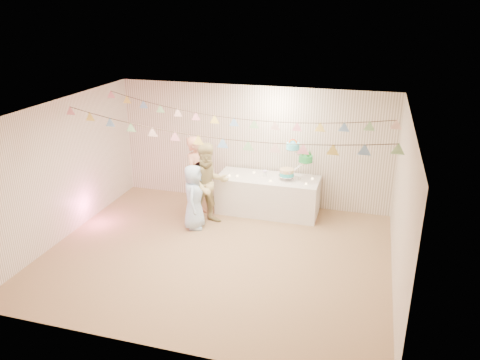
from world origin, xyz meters
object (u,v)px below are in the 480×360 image
(person_adult_a, at_px, (197,176))
(person_adult_b, at_px, (209,184))
(table, at_px, (268,195))
(person_child, at_px, (194,197))
(cake_stand, at_px, (295,163))

(person_adult_a, relative_size, person_adult_b, 1.00)
(table, relative_size, person_adult_b, 1.25)
(person_child, bearing_deg, person_adult_a, 4.55)
(person_adult_a, relative_size, person_child, 1.30)
(person_adult_b, bearing_deg, cake_stand, -9.53)
(person_adult_a, bearing_deg, table, -56.94)
(table, relative_size, person_child, 1.61)
(person_adult_a, xyz_separation_m, person_adult_b, (0.37, -0.35, -0.00))
(cake_stand, bearing_deg, table, -174.81)
(table, distance_m, person_adult_a, 1.54)
(person_adult_b, height_order, person_child, person_adult_b)
(cake_stand, relative_size, person_adult_b, 0.47)
(cake_stand, distance_m, person_adult_a, 2.03)
(table, bearing_deg, person_adult_b, -139.91)
(cake_stand, xyz_separation_m, person_adult_b, (-1.56, -0.90, -0.30))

